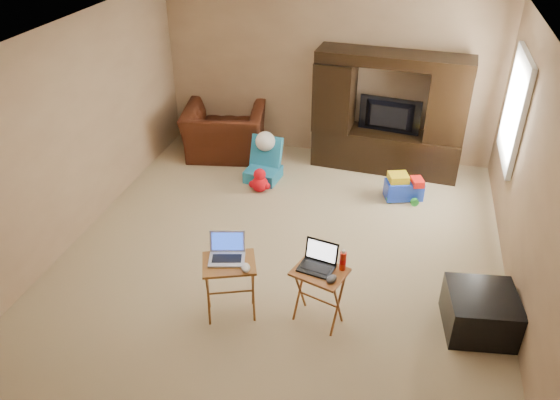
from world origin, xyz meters
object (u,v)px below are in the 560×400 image
(television, at_px, (388,117))
(water_bottle, at_px, (343,261))
(laptop_right, at_px, (317,259))
(tray_table_right, at_px, (319,296))
(tray_table_left, at_px, (231,289))
(mouse_left, at_px, (246,268))
(plush_toy, at_px, (260,180))
(ottoman, at_px, (480,312))
(entertainment_center, at_px, (389,114))
(recliner, at_px, (225,132))
(push_toy, at_px, (404,187))
(laptop_left, at_px, (226,250))
(mouse_right, at_px, (332,279))
(child_rocker, at_px, (263,161))

(television, xyz_separation_m, water_bottle, (-0.15, -3.33, -0.12))
(laptop_right, bearing_deg, tray_table_right, -15.22)
(tray_table_left, height_order, mouse_left, mouse_left)
(plush_toy, bearing_deg, tray_table_right, -61.54)
(plush_toy, relative_size, ottoman, 0.54)
(ottoman, bearing_deg, water_bottle, -171.79)
(entertainment_center, distance_m, recliner, 2.50)
(plush_toy, distance_m, push_toy, 1.97)
(television, xyz_separation_m, plush_toy, (-1.61, -1.09, -0.66))
(push_toy, distance_m, water_bottle, 2.62)
(laptop_left, bearing_deg, tray_table_right, -8.39)
(ottoman, distance_m, mouse_left, 2.31)
(mouse_right, bearing_deg, recliner, 123.16)
(ottoman, bearing_deg, mouse_right, -164.40)
(laptop_left, bearing_deg, push_toy, 45.34)
(child_rocker, distance_m, tray_table_right, 2.96)
(tray_table_left, xyz_separation_m, water_bottle, (1.06, 0.20, 0.39))
(push_toy, bearing_deg, mouse_left, -134.37)
(water_bottle, bearing_deg, tray_table_left, -169.34)
(entertainment_center, xyz_separation_m, laptop_right, (-0.39, -3.43, -0.13))
(child_rocker, relative_size, ottoman, 0.94)
(tray_table_left, relative_size, laptop_left, 1.91)
(television, xyz_separation_m, child_rocker, (-1.66, -0.75, -0.53))
(mouse_left, bearing_deg, television, 74.11)
(recliner, bearing_deg, child_rocker, 131.49)
(entertainment_center, relative_size, push_toy, 4.21)
(television, relative_size, mouse_left, 6.66)
(laptop_left, bearing_deg, television, 56.28)
(push_toy, bearing_deg, tray_table_left, -138.07)
(ottoman, bearing_deg, laptop_right, -170.89)
(ottoman, height_order, tray_table_left, tray_table_left)
(child_rocker, distance_m, tray_table_left, 2.81)
(push_toy, bearing_deg, ottoman, -88.25)
(child_rocker, bearing_deg, laptop_left, -73.78)
(laptop_right, bearing_deg, tray_table_left, -159.00)
(television, distance_m, child_rocker, 1.90)
(television, relative_size, ottoman, 1.37)
(water_bottle, bearing_deg, push_toy, 78.94)
(child_rocker, bearing_deg, plush_toy, -74.34)
(television, relative_size, laptop_right, 2.71)
(tray_table_right, relative_size, laptop_left, 1.83)
(push_toy, distance_m, mouse_left, 3.14)
(television, bearing_deg, ottoman, 118.27)
(recliner, bearing_deg, plush_toy, 120.84)
(recliner, distance_m, laptop_right, 3.86)
(plush_toy, relative_size, tray_table_right, 0.56)
(laptop_left, bearing_deg, water_bottle, -5.30)
(tray_table_left, bearing_deg, laptop_right, -11.18)
(tray_table_right, distance_m, mouse_left, 0.79)
(television, relative_size, plush_toy, 2.51)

